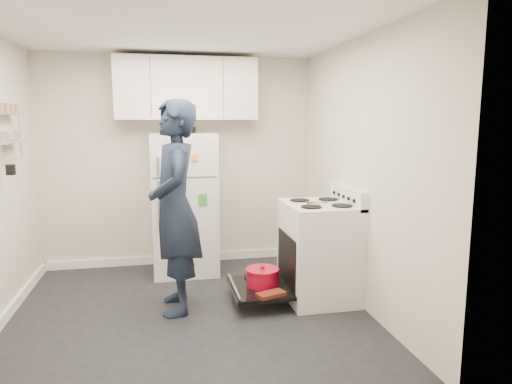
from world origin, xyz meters
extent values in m
cube|color=black|center=(0.00, 0.00, 0.00)|extent=(3.20, 3.20, 0.01)
cube|color=white|center=(0.00, 0.00, 2.50)|extent=(3.20, 3.20, 0.01)
cube|color=beige|center=(0.00, 1.60, 1.25)|extent=(3.20, 0.01, 2.50)
cube|color=beige|center=(0.00, -1.60, 1.25)|extent=(3.20, 0.01, 2.50)
cube|color=beige|center=(1.60, 0.00, 1.25)|extent=(0.01, 3.20, 2.50)
cube|color=white|center=(0.00, 1.59, 0.05)|extent=(3.20, 0.03, 0.10)
cube|color=silver|center=(1.28, 0.15, 0.46)|extent=(0.65, 0.76, 0.92)
cube|color=black|center=(1.21, 0.15, 0.40)|extent=(0.53, 0.60, 0.52)
cube|color=orange|center=(1.48, 0.15, 0.40)|extent=(0.02, 0.56, 0.46)
cylinder|color=black|center=(1.26, 0.15, 0.22)|extent=(0.34, 0.34, 0.02)
cube|color=silver|center=(1.56, 0.15, 1.01)|extent=(0.08, 0.76, 0.18)
cube|color=silver|center=(1.28, 0.15, 0.94)|extent=(0.65, 0.76, 0.03)
cube|color=#B2B2B7|center=(1.23, 0.10, 0.97)|extent=(0.22, 0.03, 0.01)
cube|color=black|center=(0.68, 0.15, 0.14)|extent=(0.55, 0.70, 0.03)
cylinder|color=#B2B2B7|center=(0.43, 0.15, 0.18)|extent=(0.02, 0.66, 0.02)
cylinder|color=#AD061E|center=(0.71, 0.17, 0.24)|extent=(0.31, 0.31, 0.15)
cylinder|color=#AD061E|center=(0.71, 0.17, 0.32)|extent=(0.32, 0.32, 0.02)
sphere|color=#AD061E|center=(0.71, 0.17, 0.35)|extent=(0.04, 0.04, 0.04)
cube|color=maroon|center=(0.73, -0.12, 0.18)|extent=(0.29, 0.21, 0.04)
cube|color=maroon|center=(0.73, 0.42, 0.18)|extent=(0.29, 0.20, 0.04)
cube|color=silver|center=(0.03, 1.25, 0.80)|extent=(0.72, 0.70, 1.60)
cube|color=#4C4C4C|center=(0.03, 0.90, 1.14)|extent=(0.68, 0.01, 0.01)
cube|color=#B2B2B7|center=(-0.25, 0.88, 1.26)|extent=(0.03, 0.03, 0.20)
cube|color=#B2B2B7|center=(-0.25, 0.88, 0.84)|extent=(0.03, 0.03, 0.55)
cylinder|color=black|center=(0.03, 1.25, 1.64)|extent=(0.30, 0.30, 0.07)
cube|color=white|center=(-0.02, 0.89, 1.05)|extent=(0.12, 0.01, 0.16)
cube|color=green|center=(0.21, 0.89, 0.90)|extent=(0.09, 0.01, 0.12)
cube|color=orange|center=(0.13, 0.89, 1.35)|extent=(0.07, 0.01, 0.07)
cube|color=silver|center=(0.10, 1.43, 2.10)|extent=(1.60, 0.33, 0.70)
cube|color=#B2B2B7|center=(-1.52, 0.50, 1.80)|extent=(0.14, 0.60, 0.02)
cube|color=#B2B2B7|center=(-1.52, 0.50, 1.55)|extent=(0.14, 0.60, 0.02)
cylinder|color=black|center=(-1.49, 0.32, 1.32)|extent=(0.08, 0.08, 0.09)
imported|color=#162032|center=(-0.10, 0.15, 0.96)|extent=(0.49, 0.72, 1.93)
camera|label=1|loc=(-0.22, -3.95, 1.74)|focal=32.00mm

